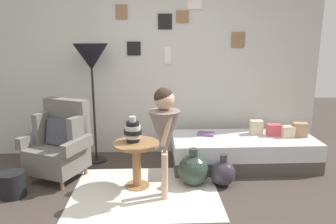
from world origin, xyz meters
The scene contains 17 objects.
ground_plane centered at (0.00, 0.00, 0.00)m, with size 12.00×12.00×0.00m, color #423833.
gallery_wall centered at (0.00, 1.95, 1.30)m, with size 4.80×0.12×2.60m.
rug centered at (-0.12, 0.58, 0.01)m, with size 1.64×1.31×0.01m, color silver.
armchair centered at (-1.18, 1.05, 0.44)m, with size 0.89×0.80×0.97m.
daybed centered at (1.19, 1.32, 0.20)m, with size 1.90×0.81×0.40m.
pillow_head centered at (1.96, 1.33, 0.49)m, with size 0.18×0.12×0.19m, color tan.
pillow_mid centered at (1.78, 1.31, 0.47)m, with size 0.17×0.12×0.15m, color beige.
pillow_back centered at (1.62, 1.38, 0.48)m, with size 0.19×0.12×0.16m, color #D64C56.
pillow_extra centered at (1.40, 1.46, 0.50)m, with size 0.17×0.12×0.19m, color beige.
side_table centered at (-0.22, 0.73, 0.39)m, with size 0.53×0.53×0.55m.
vase_striped centered at (-0.26, 0.77, 0.67)m, with size 0.21×0.21×0.30m.
floor_lamp centered at (-0.84, 1.57, 1.42)m, with size 0.46×0.46×1.63m.
person_child centered at (0.09, 0.46, 0.79)m, with size 0.34×0.34×1.23m.
book_on_daybed centered at (0.69, 1.45, 0.42)m, with size 0.22×0.16×0.03m, color slate.
demijohn_near centered at (0.44, 0.76, 0.19)m, with size 0.37×0.37×0.45m.
demijohn_far centered at (0.79, 0.73, 0.15)m, with size 0.30×0.30×0.38m.
magazine_basket centered at (-1.59, 0.56, 0.14)m, with size 0.28×0.28×0.28m, color black.
Camera 1 is at (-0.01, -2.83, 1.77)m, focal length 34.97 mm.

